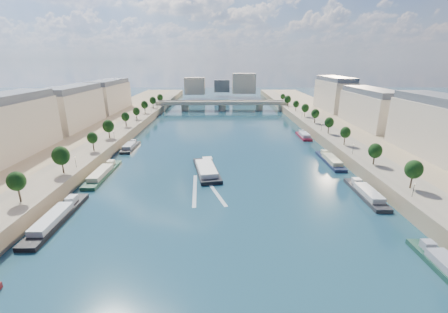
{
  "coord_description": "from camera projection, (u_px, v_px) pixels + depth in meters",
  "views": [
    {
      "loc": [
        -0.84,
        -30.57,
        41.67
      ],
      "look_at": [
        0.22,
        82.52,
        5.0
      ],
      "focal_mm": 24.0,
      "sensor_mm": 36.0,
      "label": 1
    }
  ],
  "objects": [
    {
      "name": "moored_barges_left",
      "position": [
        56.0,
        218.0,
        80.77
      ],
      "size": [
        5.0,
        155.98,
        3.6
      ],
      "color": "#1B1A39",
      "rests_on": "ground"
    },
    {
      "name": "tour_barge",
      "position": [
        207.0,
        170.0,
        116.14
      ],
      "size": [
        12.67,
        27.99,
        3.73
      ],
      "rotation": [
        0.0,
        0.0,
        0.19
      ],
      "color": "black",
      "rests_on": "ground"
    },
    {
      "name": "quay_left",
      "position": [
        65.0,
        150.0,
        135.64
      ],
      "size": [
        44.0,
        520.0,
        5.0
      ],
      "primitive_type": "cube",
      "color": "#9E8460",
      "rests_on": "ground"
    },
    {
      "name": "moored_barges_right",
      "position": [
        366.0,
        193.0,
        95.93
      ],
      "size": [
        5.0,
        163.56,
        3.6
      ],
      "color": "black",
      "rests_on": "ground"
    },
    {
      "name": "trees_left",
      "position": [
        102.0,
        132.0,
        135.23
      ],
      "size": [
        4.8,
        268.8,
        8.26
      ],
      "color": "#382B1E",
      "rests_on": "ground"
    },
    {
      "name": "buildings_left",
      "position": [
        45.0,
        115.0,
        142.64
      ],
      "size": [
        16.0,
        226.0,
        23.2
      ],
      "color": "beige",
      "rests_on": "ground"
    },
    {
      "name": "pave_left",
      "position": [
        97.0,
        145.0,
        134.99
      ],
      "size": [
        14.0,
        520.0,
        0.1
      ],
      "primitive_type": "cube",
      "color": "gray",
      "rests_on": "quay_left"
    },
    {
      "name": "buildings_right",
      "position": [
        399.0,
        115.0,
        144.15
      ],
      "size": [
        16.0,
        226.0,
        23.2
      ],
      "color": "beige",
      "rests_on": "ground"
    },
    {
      "name": "trees_right",
      "position": [
        337.0,
        128.0,
        143.82
      ],
      "size": [
        4.8,
        268.8,
        8.26
      ],
      "color": "#382B1E",
      "rests_on": "ground"
    },
    {
      "name": "ground",
      "position": [
        223.0,
        155.0,
        137.05
      ],
      "size": [
        700.0,
        700.0,
        0.0
      ],
      "primitive_type": "plane",
      "color": "#0B2B34",
      "rests_on": "ground"
    },
    {
      "name": "skyline",
      "position": [
        225.0,
        85.0,
        341.37
      ],
      "size": [
        79.0,
        42.0,
        22.0
      ],
      "color": "beige",
      "rests_on": "ground"
    },
    {
      "name": "lamps_left",
      "position": [
        98.0,
        145.0,
        124.67
      ],
      "size": [
        0.36,
        200.36,
        4.28
      ],
      "color": "black",
      "rests_on": "ground"
    },
    {
      "name": "pave_right",
      "position": [
        348.0,
        144.0,
        136.0
      ],
      "size": [
        14.0,
        520.0,
        0.1
      ],
      "primitive_type": "cube",
      "color": "gray",
      "rests_on": "quay_right"
    },
    {
      "name": "quay_right",
      "position": [
        380.0,
        149.0,
        136.92
      ],
      "size": [
        44.0,
        520.0,
        5.0
      ],
      "primitive_type": "cube",
      "color": "#9E8460",
      "rests_on": "ground"
    },
    {
      "name": "lamps_right",
      "position": [
        335.0,
        136.0,
        139.88
      ],
      "size": [
        0.36,
        200.36,
        4.28
      ],
      "color": "black",
      "rests_on": "ground"
    },
    {
      "name": "wake",
      "position": [
        204.0,
        190.0,
        100.64
      ],
      "size": [
        12.43,
        26.02,
        0.04
      ],
      "color": "silver",
      "rests_on": "ground"
    },
    {
      "name": "bridge",
      "position": [
        222.0,
        104.0,
        256.85
      ],
      "size": [
        112.0,
        12.0,
        8.15
      ],
      "color": "#C1B79E",
      "rests_on": "ground"
    }
  ]
}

